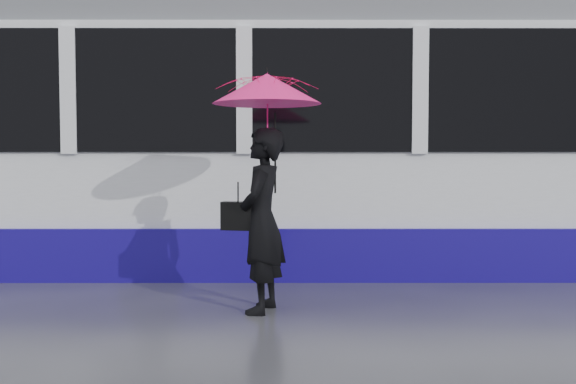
{
  "coord_description": "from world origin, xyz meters",
  "views": [
    {
      "loc": [
        -0.06,
        -6.06,
        1.43
      ],
      "look_at": [
        -0.05,
        0.17,
        1.1
      ],
      "focal_mm": 40.0,
      "sensor_mm": 36.0,
      "label": 1
    }
  ],
  "objects": [
    {
      "name": "ground",
      "position": [
        0.0,
        0.0,
        0.0
      ],
      "size": [
        90.0,
        90.0,
        0.0
      ],
      "primitive_type": "plane",
      "color": "#2C2C31",
      "rests_on": "ground"
    },
    {
      "name": "rails",
      "position": [
        0.0,
        2.5,
        0.01
      ],
      "size": [
        34.0,
        1.51,
        0.02
      ],
      "color": "#3F3D38",
      "rests_on": "ground"
    },
    {
      "name": "tram",
      "position": [
        -0.04,
        2.5,
        1.64
      ],
      "size": [
        26.0,
        2.56,
        3.35
      ],
      "color": "white",
      "rests_on": "ground"
    },
    {
      "name": "woman",
      "position": [
        -0.29,
        -0.15,
        0.85
      ],
      "size": [
        0.54,
        0.7,
        1.71
      ],
      "primitive_type": "imported",
      "rotation": [
        0.0,
        0.0,
        -1.79
      ],
      "color": "black",
      "rests_on": "ground"
    },
    {
      "name": "umbrella",
      "position": [
        -0.24,
        -0.15,
        1.87
      ],
      "size": [
        1.2,
        1.2,
        1.15
      ],
      "rotation": [
        0.0,
        0.0,
        -0.22
      ],
      "color": "#F6145D",
      "rests_on": "ground"
    },
    {
      "name": "handbag",
      "position": [
        -0.51,
        -0.13,
        0.9
      ],
      "size": [
        0.33,
        0.2,
        0.44
      ],
      "rotation": [
        0.0,
        0.0,
        -0.22
      ],
      "color": "black",
      "rests_on": "ground"
    }
  ]
}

